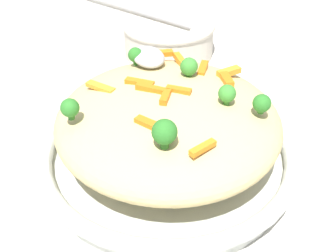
{
  "coord_description": "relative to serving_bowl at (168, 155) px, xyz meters",
  "views": [
    {
      "loc": [
        -0.38,
        0.14,
        0.37
      ],
      "look_at": [
        0.0,
        0.0,
        0.07
      ],
      "focal_mm": 45.16,
      "sensor_mm": 36.0,
      "label": 1
    }
  ],
  "objects": [
    {
      "name": "carrot_piece_6",
      "position": [
        0.11,
        -0.03,
        0.09
      ],
      "size": [
        0.02,
        0.03,
        0.01
      ],
      "primitive_type": "cube",
      "rotation": [
        0.0,
        0.0,
        1.39
      ],
      "color": "orange",
      "rests_on": "pasta_mound"
    },
    {
      "name": "carrot_piece_10",
      "position": [
        0.05,
        -0.06,
        0.09
      ],
      "size": [
        0.03,
        0.03,
        0.01
      ],
      "primitive_type": "cube",
      "rotation": [
        0.0,
        0.0,
        2.55
      ],
      "color": "orange",
      "rests_on": "pasta_mound"
    },
    {
      "name": "carrot_piece_8",
      "position": [
        0.05,
        0.07,
        0.09
      ],
      "size": [
        0.04,
        0.03,
        0.01
      ],
      "primitive_type": "cube",
      "rotation": [
        0.0,
        0.0,
        3.8
      ],
      "color": "orange",
      "rests_on": "pasta_mound"
    },
    {
      "name": "broccoli_floret_5",
      "position": [
        0.0,
        0.11,
        0.1
      ],
      "size": [
        0.02,
        0.02,
        0.02
      ],
      "color": "#296820",
      "rests_on": "pasta_mound"
    },
    {
      "name": "broccoli_floret_0",
      "position": [
        -0.08,
        0.03,
        0.1
      ],
      "size": [
        0.03,
        0.03,
        0.03
      ],
      "color": "#296820",
      "rests_on": "pasta_mound"
    },
    {
      "name": "broccoli_floret_2",
      "position": [
        -0.06,
        -0.09,
        0.1
      ],
      "size": [
        0.02,
        0.02,
        0.02
      ],
      "color": "#296820",
      "rests_on": "pasta_mound"
    },
    {
      "name": "ground_plane",
      "position": [
        0.0,
        0.0,
        -0.02
      ],
      "size": [
        2.4,
        2.4,
        0.0
      ],
      "primitive_type": "plane",
      "color": "beige"
    },
    {
      "name": "carrot_piece_7",
      "position": [
        0.01,
        -0.08,
        0.09
      ],
      "size": [
        0.03,
        0.01,
        0.01
      ],
      "primitive_type": "cube",
      "rotation": [
        0.0,
        0.0,
        6.13
      ],
      "color": "orange",
      "rests_on": "pasta_mound"
    },
    {
      "name": "broccoli_floret_1",
      "position": [
        -0.04,
        -0.06,
        0.1
      ],
      "size": [
        0.02,
        0.02,
        0.03
      ],
      "color": "#377928",
      "rests_on": "pasta_mound"
    },
    {
      "name": "broccoli_floret_4",
      "position": [
        0.09,
        0.01,
        0.1
      ],
      "size": [
        0.02,
        0.02,
        0.02
      ],
      "color": "#296820",
      "rests_on": "pasta_mound"
    },
    {
      "name": "carrot_piece_3",
      "position": [
        0.0,
        -0.01,
        0.09
      ],
      "size": [
        0.02,
        0.03,
        0.01
      ],
      "primitive_type": "cube",
      "rotation": [
        0.0,
        0.0,
        4.04
      ],
      "color": "orange",
      "rests_on": "pasta_mound"
    },
    {
      "name": "pasta_mound",
      "position": [
        0.0,
        0.0,
        0.05
      ],
      "size": [
        0.27,
        0.27,
        0.07
      ],
      "primitive_type": "ellipsoid",
      "color": "#D1BA7A",
      "rests_on": "serving_bowl"
    },
    {
      "name": "carrot_piece_11",
      "position": [
        -0.04,
        0.04,
        0.09
      ],
      "size": [
        0.03,
        0.02,
        0.01
      ],
      "primitive_type": "cube",
      "rotation": [
        0.0,
        0.0,
        3.75
      ],
      "color": "orange",
      "rests_on": "pasta_mound"
    },
    {
      "name": "serving_bowl",
      "position": [
        0.0,
        0.0,
        0.0
      ],
      "size": [
        0.32,
        0.32,
        0.04
      ],
      "color": "silver",
      "rests_on": "ground_plane"
    },
    {
      "name": "carrot_piece_9",
      "position": [
        -0.1,
        -0.0,
        0.09
      ],
      "size": [
        0.02,
        0.03,
        0.01
      ],
      "primitive_type": "cube",
      "rotation": [
        0.0,
        0.0,
        1.91
      ],
      "color": "orange",
      "rests_on": "pasta_mound"
    },
    {
      "name": "broccoli_floret_3",
      "position": [
        0.03,
        -0.04,
        0.1
      ],
      "size": [
        0.02,
        0.02,
        0.03
      ],
      "color": "#377928",
      "rests_on": "pasta_mound"
    },
    {
      "name": "carrot_piece_5",
      "position": [
        0.04,
        0.02,
        0.09
      ],
      "size": [
        0.03,
        0.03,
        0.01
      ],
      "primitive_type": "cube",
      "rotation": [
        0.0,
        0.0,
        4.02
      ],
      "color": "orange",
      "rests_on": "pasta_mound"
    },
    {
      "name": "serving_spoon",
      "position": [
        0.12,
        -0.01,
        0.11
      ],
      "size": [
        0.12,
        0.16,
        0.08
      ],
      "color": "#B7B7BC",
      "rests_on": "pasta_mound"
    },
    {
      "name": "carrot_piece_2",
      "position": [
        -0.01,
        0.01,
        0.09
      ],
      "size": [
        0.03,
        0.02,
        0.01
      ],
      "primitive_type": "cube",
      "rotation": [
        0.0,
        0.0,
        2.56
      ],
      "color": "orange",
      "rests_on": "pasta_mound"
    },
    {
      "name": "carrot_piece_0",
      "position": [
        0.01,
        0.02,
        0.09
      ],
      "size": [
        0.03,
        0.03,
        0.01
      ],
      "primitive_type": "cube",
      "rotation": [
        0.0,
        0.0,
        3.97
      ],
      "color": "orange",
      "rests_on": "pasta_mound"
    },
    {
      "name": "companion_bowl",
      "position": [
        0.31,
        -0.12,
        0.01
      ],
      "size": [
        0.17,
        0.17,
        0.07
      ],
      "color": "beige",
      "rests_on": "ground_plane"
    },
    {
      "name": "carrot_piece_1",
      "position": [
        0.03,
        -0.09,
        0.09
      ],
      "size": [
        0.02,
        0.03,
        0.01
      ],
      "primitive_type": "cube",
      "rotation": [
        0.0,
        0.0,
        1.75
      ],
      "color": "orange",
      "rests_on": "pasta_mound"
    },
    {
      "name": "carrot_piece_4",
      "position": [
        0.08,
        -0.05,
        0.09
      ],
      "size": [
        0.04,
        0.01,
        0.01
      ],
      "primitive_type": "cube",
      "rotation": [
        0.0,
        0.0,
        3.1
      ],
      "color": "orange",
      "rests_on": "pasta_mound"
    }
  ]
}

